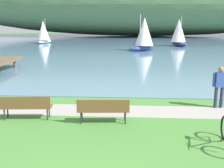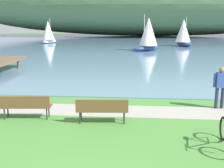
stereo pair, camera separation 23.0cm
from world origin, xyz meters
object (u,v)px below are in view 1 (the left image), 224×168
object	(u,v)px
park_bench_further_along	(26,105)
park_bench_near_camera	(103,109)
sailboat_toward_hillside	(43,32)
sailboat_nearest_to_shore	(179,32)
sailboat_mid_bay	(144,34)
person_at_shoreline	(220,85)

from	to	relation	value
park_bench_further_along	park_bench_near_camera	bearing A→B (deg)	-4.26
park_bench_near_camera	sailboat_toward_hillside	xyz separation A→B (m)	(-13.30, 36.43, 1.40)
sailboat_nearest_to_shore	sailboat_mid_bay	distance (m)	8.97
person_at_shoreline	sailboat_nearest_to_shore	distance (m)	30.45
person_at_shoreline	sailboat_mid_bay	world-z (taller)	sailboat_mid_bay
park_bench_further_along	person_at_shoreline	bearing A→B (deg)	14.25
sailboat_nearest_to_shore	sailboat_mid_bay	xyz separation A→B (m)	(-5.37, -7.19, 0.06)
sailboat_toward_hillside	person_at_shoreline	bearing A→B (deg)	-62.56
park_bench_further_along	sailboat_nearest_to_shore	size ratio (longest dim) A/B	0.43
sailboat_mid_bay	person_at_shoreline	bearing A→B (deg)	-85.18
sailboat_nearest_to_shore	person_at_shoreline	bearing A→B (deg)	-96.46
park_bench_near_camera	sailboat_nearest_to_shore	xyz separation A→B (m)	(7.96, 32.31, 1.51)
park_bench_near_camera	park_bench_further_along	xyz separation A→B (m)	(-2.80, 0.21, 0.00)
sailboat_nearest_to_shore	park_bench_further_along	bearing A→B (deg)	-108.54
person_at_shoreline	sailboat_toward_hillside	xyz separation A→B (m)	(-17.84, 34.36, 0.94)
park_bench_further_along	person_at_shoreline	world-z (taller)	person_at_shoreline
park_bench_near_camera	sailboat_toward_hillside	size ratio (longest dim) A/B	0.46
person_at_shoreline	sailboat_nearest_to_shore	bearing A→B (deg)	83.54
sailboat_nearest_to_shore	sailboat_toward_hillside	size ratio (longest dim) A/B	1.06
sailboat_nearest_to_shore	sailboat_mid_bay	world-z (taller)	sailboat_mid_bay
sailboat_mid_bay	park_bench_near_camera	bearing A→B (deg)	-95.90
park_bench_further_along	sailboat_toward_hillside	xyz separation A→B (m)	(-10.50, 36.22, 1.40)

